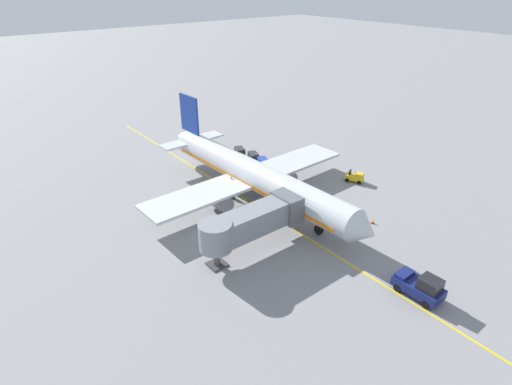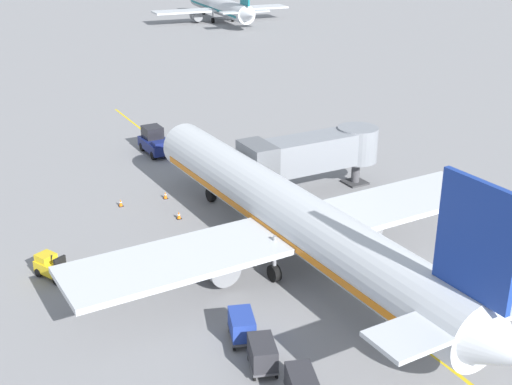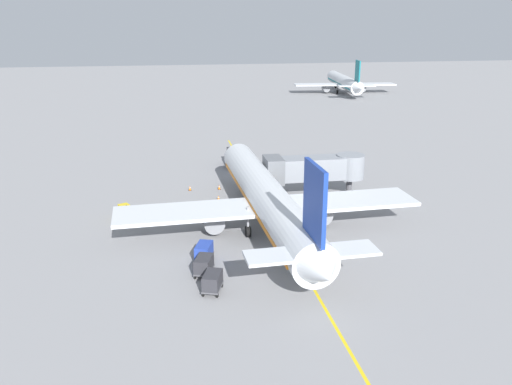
# 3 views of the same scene
# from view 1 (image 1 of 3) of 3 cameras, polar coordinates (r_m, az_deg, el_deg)

# --- Properties ---
(ground_plane) EXTENTS (400.00, 400.00, 0.00)m
(ground_plane) POSITION_cam_1_polar(r_m,az_deg,el_deg) (53.99, -0.53, -1.49)
(ground_plane) COLOR gray
(gate_lead_in_line) EXTENTS (0.24, 80.00, 0.01)m
(gate_lead_in_line) POSITION_cam_1_polar(r_m,az_deg,el_deg) (53.98, -0.53, -1.49)
(gate_lead_in_line) COLOR gold
(gate_lead_in_line) RESTS_ON ground
(parked_airliner) EXTENTS (30.16, 37.29, 10.63)m
(parked_airliner) POSITION_cam_1_polar(r_m,az_deg,el_deg) (54.04, -0.33, 2.34)
(parked_airliner) COLOR silver
(parked_airliner) RESTS_ON ground
(jet_bridge) EXTENTS (12.04, 3.50, 4.98)m
(jet_bridge) POSITION_cam_1_polar(r_m,az_deg,el_deg) (43.53, -0.63, -3.99)
(jet_bridge) COLOR gray
(jet_bridge) RESTS_ON ground
(pushback_tractor) EXTENTS (2.28, 4.44, 2.40)m
(pushback_tractor) POSITION_cam_1_polar(r_m,az_deg,el_deg) (41.73, 21.42, -11.76)
(pushback_tractor) COLOR navy
(pushback_tractor) RESTS_ON ground
(baggage_tug_lead) EXTENTS (2.16, 2.77, 1.62)m
(baggage_tug_lead) POSITION_cam_1_polar(r_m,az_deg,el_deg) (60.98, 13.31, 2.06)
(baggage_tug_lead) COLOR gold
(baggage_tug_lead) RESTS_ON ground
(baggage_cart_front) EXTENTS (1.93, 2.97, 1.58)m
(baggage_cart_front) POSITION_cam_1_polar(r_m,az_deg,el_deg) (63.47, 0.98, 4.11)
(baggage_cart_front) COLOR #4C4C51
(baggage_cart_front) RESTS_ON ground
(baggage_cart_second_in_train) EXTENTS (1.93, 2.97, 1.58)m
(baggage_cart_second_in_train) POSITION_cam_1_polar(r_m,az_deg,el_deg) (65.51, -0.35, 4.88)
(baggage_cart_second_in_train) COLOR #4C4C51
(baggage_cart_second_in_train) RESTS_ON ground
(baggage_cart_third_in_train) EXTENTS (1.93, 2.97, 1.58)m
(baggage_cart_third_in_train) POSITION_cam_1_polar(r_m,az_deg,el_deg) (67.48, -2.22, 5.57)
(baggage_cart_third_in_train) COLOR #4C4C51
(baggage_cart_third_in_train) RESTS_ON ground
(ground_crew_wing_walker) EXTENTS (0.73, 0.30, 1.69)m
(ground_crew_wing_walker) POSITION_cam_1_polar(r_m,az_deg,el_deg) (55.87, 5.45, 0.54)
(ground_crew_wing_walker) COLOR #232328
(ground_crew_wing_walker) RESTS_ON ground
(safety_cone_nose_left) EXTENTS (0.36, 0.36, 0.59)m
(safety_cone_nose_left) POSITION_cam_1_polar(r_m,az_deg,el_deg) (51.56, 15.57, -3.77)
(safety_cone_nose_left) COLOR black
(safety_cone_nose_left) RESTS_ON ground
(safety_cone_nose_right) EXTENTS (0.36, 0.36, 0.59)m
(safety_cone_nose_right) POSITION_cam_1_polar(r_m,az_deg,el_deg) (51.66, 9.71, -3.01)
(safety_cone_nose_right) COLOR black
(safety_cone_nose_right) RESTS_ON ground
(safety_cone_wing_tip) EXTENTS (0.36, 0.36, 0.59)m
(safety_cone_wing_tip) POSITION_cam_1_polar(r_m,az_deg,el_deg) (49.12, 12.80, -5.08)
(safety_cone_wing_tip) COLOR black
(safety_cone_wing_tip) RESTS_ON ground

